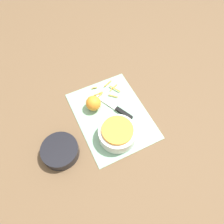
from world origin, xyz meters
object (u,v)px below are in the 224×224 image
(bowl_speckled, at_px, (117,133))
(bowl_dark, at_px, (60,151))
(orange_left, at_px, (93,103))
(knife, at_px, (120,111))

(bowl_speckled, distance_m, bowl_dark, 0.28)
(orange_left, bearing_deg, knife, -126.51)
(bowl_speckled, bearing_deg, orange_left, 9.69)
(bowl_speckled, xyz_separation_m, knife, (0.12, -0.08, -0.03))
(knife, xyz_separation_m, orange_left, (0.08, 0.11, 0.03))
(bowl_dark, relative_size, orange_left, 2.19)
(bowl_speckled, height_order, bowl_dark, bowl_speckled)
(knife, bearing_deg, bowl_dark, 77.32)
(bowl_dark, distance_m, knife, 0.36)
(bowl_speckled, relative_size, knife, 0.82)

